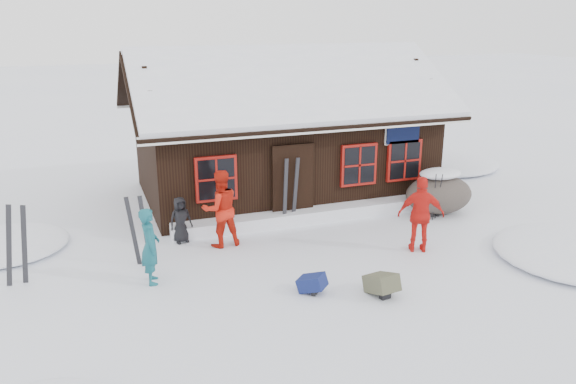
% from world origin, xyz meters
% --- Properties ---
extents(ground, '(120.00, 120.00, 0.00)m').
position_xyz_m(ground, '(0.00, 0.00, 0.00)').
color(ground, white).
rests_on(ground, ground).
extents(mountain_hut, '(8.90, 6.09, 4.42)m').
position_xyz_m(mountain_hut, '(1.50, 4.98, 1.58)').
color(mountain_hut, black).
rests_on(mountain_hut, ground).
extents(snow_drift, '(7.60, 0.60, 0.35)m').
position_xyz_m(snow_drift, '(1.50, 2.25, 0.17)').
color(snow_drift, white).
rests_on(snow_drift, ground).
extents(snow_mounds, '(20.60, 13.20, 0.48)m').
position_xyz_m(snow_mounds, '(1.65, 1.86, 0.00)').
color(snow_mounds, white).
rests_on(snow_mounds, ground).
extents(skier_teal, '(0.41, 0.60, 1.58)m').
position_xyz_m(skier_teal, '(-3.03, 0.05, 0.79)').
color(skier_teal, '#14545F').
rests_on(skier_teal, ground).
extents(skier_orange_left, '(0.95, 0.77, 1.83)m').
position_xyz_m(skier_orange_left, '(-1.25, 1.45, 0.91)').
color(skier_orange_left, red).
rests_on(skier_orange_left, ground).
extents(skier_orange_right, '(1.12, 0.83, 1.76)m').
position_xyz_m(skier_orange_right, '(2.90, -0.44, 0.88)').
color(skier_orange_right, red).
rests_on(skier_orange_right, ground).
extents(skier_crouched, '(0.61, 0.47, 1.12)m').
position_xyz_m(skier_crouched, '(-2.10, 1.99, 0.56)').
color(skier_crouched, black).
rests_on(skier_crouched, ground).
extents(boulder, '(1.88, 1.41, 1.11)m').
position_xyz_m(boulder, '(4.87, 1.66, 0.56)').
color(boulder, '#544A43').
rests_on(boulder, ground).
extents(ski_pair_left, '(0.57, 0.19, 1.73)m').
position_xyz_m(ski_pair_left, '(-5.50, 0.89, 0.81)').
color(ski_pair_left, black).
rests_on(ski_pair_left, ground).
extents(ski_pair_mid, '(0.48, 0.22, 1.61)m').
position_xyz_m(ski_pair_mid, '(-3.14, 0.98, 0.75)').
color(ski_pair_mid, black).
rests_on(ski_pair_mid, ground).
extents(ski_pair_right, '(0.51, 0.15, 1.81)m').
position_xyz_m(ski_pair_right, '(0.75, 2.20, 0.85)').
color(ski_pair_right, black).
rests_on(ski_pair_right, ground).
extents(ski_poles, '(0.23, 0.11, 1.28)m').
position_xyz_m(ski_poles, '(4.50, 1.24, 0.60)').
color(ski_poles, black).
rests_on(ski_poles, ground).
extents(backpack_blue, '(0.62, 0.62, 0.27)m').
position_xyz_m(backpack_blue, '(-0.18, -1.48, 0.14)').
color(backpack_blue, navy).
rests_on(backpack_blue, ground).
extents(backpack_olive, '(0.54, 0.67, 0.33)m').
position_xyz_m(backpack_olive, '(1.03, -2.04, 0.17)').
color(backpack_olive, '#494934').
rests_on(backpack_olive, ground).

